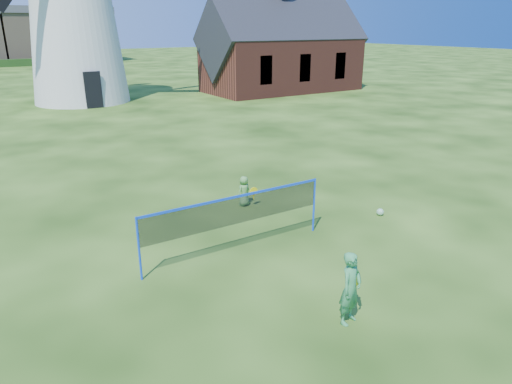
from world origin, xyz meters
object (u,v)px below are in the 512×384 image
Objects in this scene: chapel at (282,52)px; play_ball at (380,212)px; badminton_net at (236,211)px; player_boy at (244,191)px; player_girl at (351,288)px.

play_ball is at bearing -119.36° from chapel.
badminton_net is 5.16× the size of player_boy.
chapel is 28.13m from player_boy.
player_boy reaches higher than play_ball.
play_ball is (4.94, -0.23, -1.03)m from badminton_net.
player_girl is (-18.64, -28.52, -2.53)m from chapel.
play_ball is (4.55, 3.48, -0.64)m from player_girl.
chapel is 28.91m from play_ball.
player_boy is at bearing 55.43° from badminton_net.
play_ball is (-14.09, -25.04, -3.17)m from chapel.
player_girl is at bearing -142.63° from play_ball.
badminton_net reaches higher than player_girl.
player_boy is 4.27m from play_ball.
player_girl reaches higher than play_ball.
player_boy is (1.87, 2.71, -0.65)m from badminton_net.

